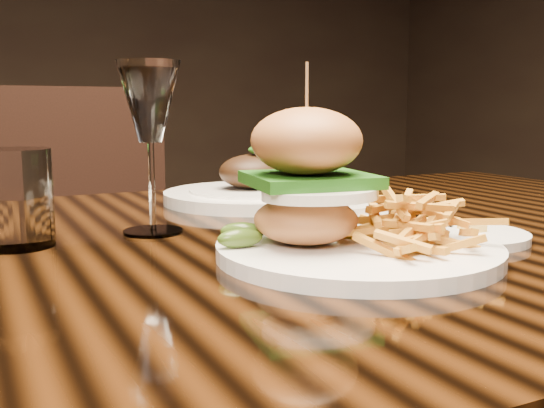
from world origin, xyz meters
name	(u,v)px	position (x,y,z in m)	size (l,w,h in m)	color
dining_table	(231,302)	(0.00, 0.00, 0.67)	(1.60, 0.90, 0.75)	black
burger_plate	(347,210)	(0.07, -0.14, 0.80)	(0.29, 0.29, 0.19)	white
side_saucer	(465,235)	(0.24, -0.13, 0.76)	(0.14, 0.14, 0.02)	white
ramekin	(345,218)	(0.14, -0.03, 0.77)	(0.07, 0.07, 0.03)	white
wine_glass	(150,107)	(-0.07, 0.07, 0.90)	(0.08, 0.08, 0.20)	white
water_tumbler	(15,198)	(-0.22, 0.06, 0.80)	(0.08, 0.08, 0.11)	white
far_dish	(253,191)	(0.14, 0.24, 0.77)	(0.28, 0.28, 0.09)	white
chair_far	(89,256)	(-0.01, 0.89, 0.54)	(0.47, 0.48, 0.95)	black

